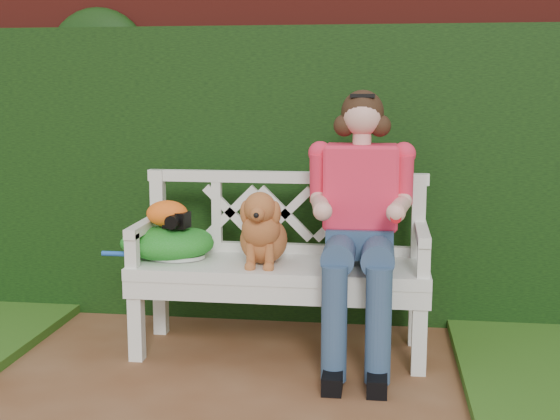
# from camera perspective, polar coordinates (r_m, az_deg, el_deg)

# --- Properties ---
(brick_wall) EXTENTS (10.00, 0.30, 2.20)m
(brick_wall) POSITION_cam_1_polar(r_m,az_deg,el_deg) (4.57, -1.15, 6.08)
(brick_wall) COLOR maroon
(brick_wall) RESTS_ON ground
(ivy_hedge) EXTENTS (10.00, 0.18, 1.70)m
(ivy_hedge) POSITION_cam_1_polar(r_m,az_deg,el_deg) (4.37, -1.58, 2.64)
(ivy_hedge) COLOR #183C0D
(ivy_hedge) RESTS_ON ground
(garden_bench) EXTENTS (1.60, 0.65, 0.48)m
(garden_bench) POSITION_cam_1_polar(r_m,az_deg,el_deg) (3.89, 0.00, -7.43)
(garden_bench) COLOR white
(garden_bench) RESTS_ON ground
(seated_woman) EXTENTS (0.61, 0.78, 1.30)m
(seated_woman) POSITION_cam_1_polar(r_m,az_deg,el_deg) (3.74, 6.11, -1.70)
(seated_woman) COLOR #DC425F
(seated_woman) RESTS_ON ground
(dog) EXTENTS (0.37, 0.42, 0.39)m
(dog) POSITION_cam_1_polar(r_m,az_deg,el_deg) (3.74, -1.31, -1.28)
(dog) COLOR olive
(dog) RESTS_ON garden_bench
(tennis_racket) EXTENTS (0.63, 0.41, 0.03)m
(tennis_racket) POSITION_cam_1_polar(r_m,az_deg,el_deg) (3.95, -8.29, -3.45)
(tennis_racket) COLOR white
(tennis_racket) RESTS_ON garden_bench
(green_bag) EXTENTS (0.60, 0.54, 0.17)m
(green_bag) POSITION_cam_1_polar(r_m,az_deg,el_deg) (3.95, -8.60, -2.43)
(green_bag) COLOR #1A781B
(green_bag) RESTS_ON garden_bench
(camera_item) EXTENTS (0.14, 0.11, 0.08)m
(camera_item) POSITION_cam_1_polar(r_m,az_deg,el_deg) (3.88, -7.88, -0.74)
(camera_item) COLOR black
(camera_item) RESTS_ON green_bag
(baseball_glove) EXTENTS (0.24, 0.19, 0.14)m
(baseball_glove) POSITION_cam_1_polar(r_m,az_deg,el_deg) (3.91, -8.59, -0.27)
(baseball_glove) COLOR orange
(baseball_glove) RESTS_ON green_bag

